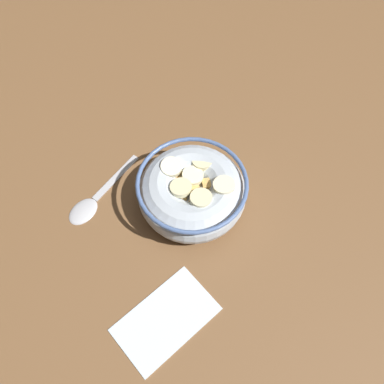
{
  "coord_description": "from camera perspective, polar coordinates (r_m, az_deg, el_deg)",
  "views": [
    {
      "loc": [
        -12.58,
        -25.76,
        52.44
      ],
      "look_at": [
        0.0,
        0.0,
        3.0
      ],
      "focal_mm": 38.37,
      "sensor_mm": 36.0,
      "label": 1
    }
  ],
  "objects": [
    {
      "name": "ground_plane",
      "position": [
        0.61,
        -0.0,
        -1.9
      ],
      "size": [
        138.34,
        138.34,
        2.0
      ],
      "primitive_type": "cube",
      "color": "brown"
    },
    {
      "name": "cereal_bowl",
      "position": [
        0.57,
        0.01,
        0.1
      ],
      "size": [
        15.29,
        15.29,
        6.22
      ],
      "color": "#B2BCC6",
      "rests_on": "ground_plane"
    },
    {
      "name": "folded_napkin",
      "position": [
        0.54,
        -3.65,
        -17.22
      ],
      "size": [
        14.04,
        10.54,
        0.3
      ],
      "primitive_type": "cube",
      "rotation": [
        0.0,
        0.0,
        0.27
      ],
      "color": "silver",
      "rests_on": "ground_plane"
    },
    {
      "name": "spoon",
      "position": [
        0.61,
        -14.01,
        -1.5
      ],
      "size": [
        13.61,
        8.57,
        0.8
      ],
      "color": "#B7B7BC",
      "rests_on": "ground_plane"
    }
  ]
}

